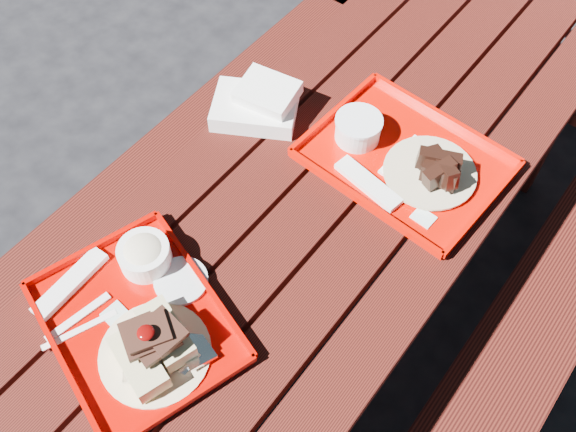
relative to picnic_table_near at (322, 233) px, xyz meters
The scene contains 5 objects.
ground 0.56m from the picnic_table_near, ahead, with size 60.00×60.00×0.00m, color black.
picnic_table_near is the anchor object (origin of this frame).
near_tray 0.57m from the picnic_table_near, 102.03° to the right, with size 0.52×0.45×0.14m.
far_tray 0.30m from the picnic_table_near, 62.71° to the left, with size 0.49×0.39×0.08m.
white_cloth 0.38m from the picnic_table_near, 161.03° to the left, with size 0.27×0.24×0.09m.
Camera 1 is at (0.49, -0.78, 2.01)m, focal length 40.00 mm.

